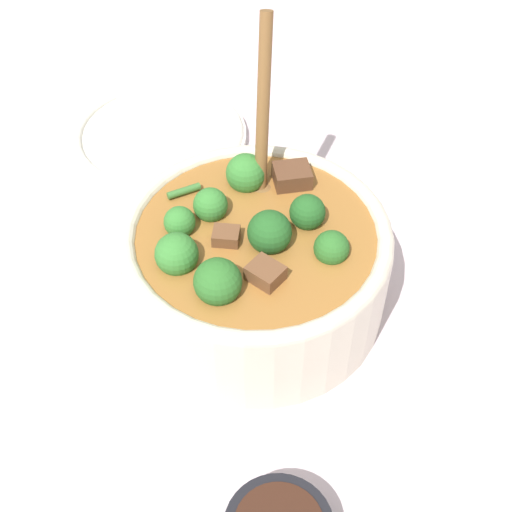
# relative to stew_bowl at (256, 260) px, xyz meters

# --- Properties ---
(ground_plane) EXTENTS (4.00, 4.00, 0.00)m
(ground_plane) POSITION_rel_stew_bowl_xyz_m (0.00, -0.00, -0.06)
(ground_plane) COLOR silver
(stew_bowl) EXTENTS (0.25, 0.25, 0.26)m
(stew_bowl) POSITION_rel_stew_bowl_xyz_m (0.00, 0.00, 0.00)
(stew_bowl) COLOR beige
(stew_bowl) RESTS_ON ground_plane
(empty_plate) EXTENTS (0.22, 0.22, 0.02)m
(empty_plate) POSITION_rel_stew_bowl_xyz_m (-0.14, 0.25, -0.05)
(empty_plate) COLOR silver
(empty_plate) RESTS_ON ground_plane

